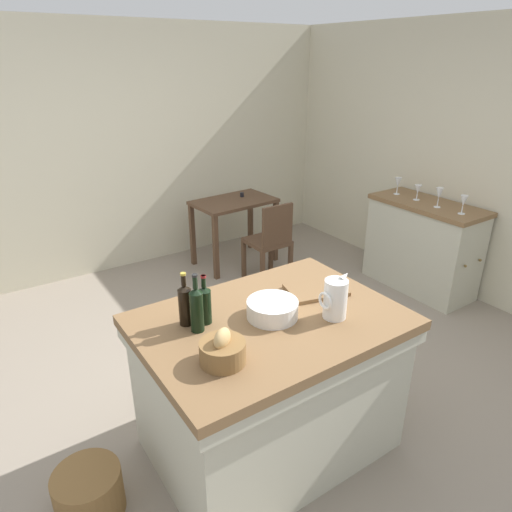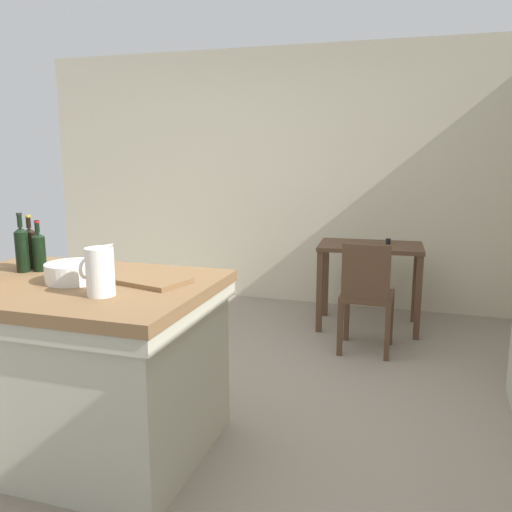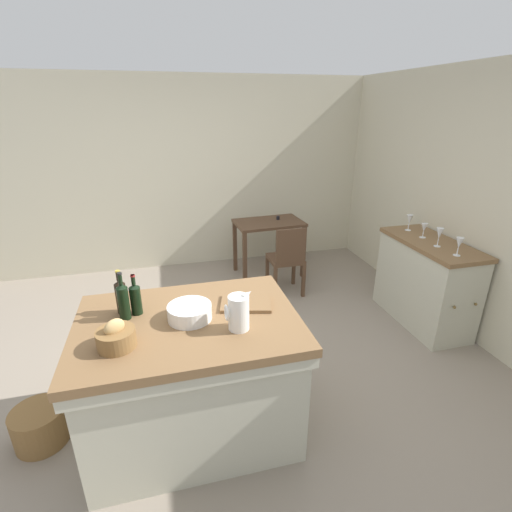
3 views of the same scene
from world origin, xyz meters
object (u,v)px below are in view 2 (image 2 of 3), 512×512
wine_bottle_dark (39,251)px  wine_bottle_green (22,248)px  island_table (77,359)px  writing_desk (370,258)px  wine_bottle_amber (30,247)px  pitcher (100,271)px  cutting_board (152,281)px  wash_bowl (74,272)px  wooden_chair (367,294)px

wine_bottle_dark → wine_bottle_green: wine_bottle_green is taller
island_table → writing_desk: island_table is taller
wine_bottle_green → wine_bottle_dark: bearing=33.6°
wine_bottle_amber → island_table: bearing=-26.4°
writing_desk → wine_bottle_dark: wine_bottle_dark is taller
wine_bottle_dark → writing_desk: bearing=55.6°
writing_desk → pitcher: 2.88m
cutting_board → wine_bottle_green: wine_bottle_green is taller
wash_bowl → cutting_board: bearing=12.9°
writing_desk → wine_bottle_dark: bearing=-124.4°
wine_bottle_dark → wine_bottle_green: (-0.07, -0.05, 0.02)m
wash_bowl → wine_bottle_dark: size_ratio=1.01×
cutting_board → writing_desk: bearing=70.1°
wine_bottle_amber → wash_bowl: bearing=-25.1°
wash_bowl → wine_bottle_dark: wine_bottle_dark is taller
pitcher → wine_bottle_dark: (-0.62, 0.35, -0.00)m
writing_desk → pitcher: size_ratio=3.50×
writing_desk → wooden_chair: bearing=-86.4°
wooden_chair → cutting_board: size_ratio=2.58×
island_table → writing_desk: (1.28, 2.50, 0.14)m
wash_bowl → wine_bottle_amber: 0.48m
island_table → wine_bottle_green: 0.69m
wash_bowl → island_table: bearing=-163.9°
island_table → wine_bottle_dark: wine_bottle_dark is taller
wooden_chair → cutting_board: cutting_board is taller
island_table → wine_bottle_green: size_ratio=4.39×
pitcher → wash_bowl: size_ratio=0.93×
writing_desk → wine_bottle_dark: size_ratio=3.30×
wooden_chair → wine_bottle_green: size_ratio=2.72×
wine_bottle_green → pitcher: bearing=-23.5°
island_table → wine_bottle_amber: size_ratio=4.72×
cutting_board → wine_bottle_dark: (-0.73, 0.07, 0.10)m
cutting_board → wash_bowl: bearing=-167.1°
pitcher → wine_bottle_dark: size_ratio=0.94×
wine_bottle_green → wooden_chair: bearing=45.3°
writing_desk → wooden_chair: (0.04, -0.66, -0.15)m
wooden_chair → pitcher: pitcher is taller
wooden_chair → wine_bottle_green: bearing=-134.7°
writing_desk → wash_bowl: wash_bowl is taller
wooden_chair → cutting_board: bearing=-117.6°
island_table → wash_bowl: (0.01, 0.00, 0.47)m
island_table → wine_bottle_dark: size_ratio=5.08×
writing_desk → wine_bottle_green: 2.94m
wash_bowl → cutting_board: size_ratio=0.83×
wash_bowl → wine_bottle_dark: bearing=155.0°
wine_bottle_amber → wine_bottle_green: bearing=-76.8°
pitcher → wine_bottle_amber: wine_bottle_amber is taller
wine_bottle_dark → cutting_board: bearing=-5.2°
wash_bowl → wine_bottle_amber: bearing=154.9°
writing_desk → island_table: bearing=-117.1°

